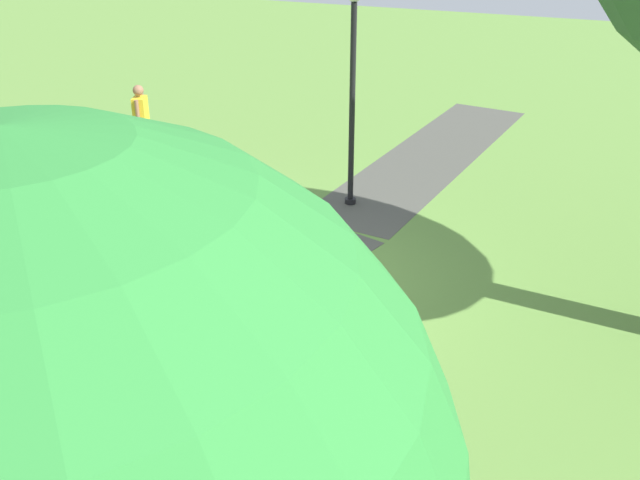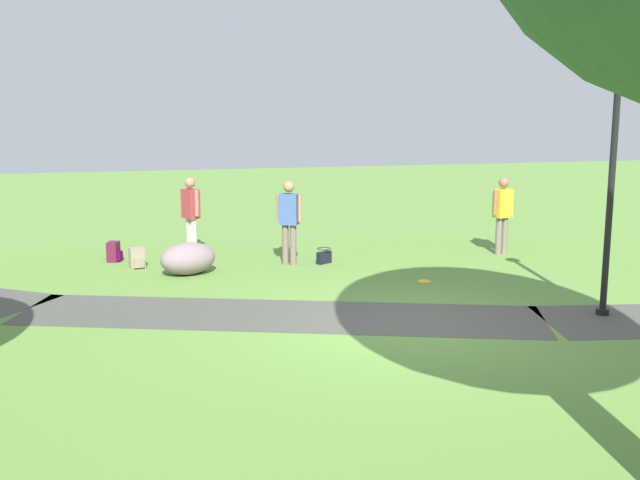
# 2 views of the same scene
# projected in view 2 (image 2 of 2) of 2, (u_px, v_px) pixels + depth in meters

# --- Properties ---
(ground_plane) EXTENTS (48.00, 48.00, 0.00)m
(ground_plane) POSITION_uv_depth(u_px,v_px,m) (407.00, 327.00, 11.45)
(ground_plane) COLOR #5D883A
(footpath_segment_mid) EXTENTS (8.16, 4.11, 0.01)m
(footpath_segment_mid) POSITION_uv_depth(u_px,v_px,m) (279.00, 315.00, 12.03)
(footpath_segment_mid) COLOR #484941
(footpath_segment_mid) RESTS_ON ground
(lamp_post) EXTENTS (0.28, 0.28, 3.77)m
(lamp_post) POSITION_uv_depth(u_px,v_px,m) (613.00, 164.00, 11.64)
(lamp_post) COLOR black
(lamp_post) RESTS_ON ground
(lawn_boulder) EXTENTS (1.29, 1.12, 0.60)m
(lawn_boulder) POSITION_uv_depth(u_px,v_px,m) (188.00, 258.00, 14.68)
(lawn_boulder) COLOR gray
(lawn_boulder) RESTS_ON ground
(woman_with_handbag) EXTENTS (0.47, 0.38, 1.65)m
(woman_with_handbag) POSITION_uv_depth(u_px,v_px,m) (289.00, 217.00, 15.37)
(woman_with_handbag) COLOR #755F57
(woman_with_handbag) RESTS_ON ground
(man_near_boulder) EXTENTS (0.50, 0.34, 1.61)m
(man_near_boulder) POSITION_uv_depth(u_px,v_px,m) (502.00, 210.00, 16.39)
(man_near_boulder) COLOR #746859
(man_near_boulder) RESTS_ON ground
(passerby_on_path) EXTENTS (0.39, 0.46, 1.63)m
(passerby_on_path) POSITION_uv_depth(u_px,v_px,m) (191.00, 211.00, 16.21)
(passerby_on_path) COLOR beige
(passerby_on_path) RESTS_ON ground
(handbag_on_grass) EXTENTS (0.38, 0.38, 0.31)m
(handbag_on_grass) POSITION_uv_depth(u_px,v_px,m) (324.00, 257.00, 15.62)
(handbag_on_grass) COLOR black
(handbag_on_grass) RESTS_ON ground
(backpack_by_boulder) EXTENTS (0.32, 0.31, 0.40)m
(backpack_by_boulder) POSITION_uv_depth(u_px,v_px,m) (137.00, 258.00, 15.21)
(backpack_by_boulder) COLOR gray
(backpack_by_boulder) RESTS_ON ground
(spare_backpack_on_lawn) EXTENTS (0.32, 0.33, 0.40)m
(spare_backpack_on_lawn) POSITION_uv_depth(u_px,v_px,m) (114.00, 252.00, 15.80)
(spare_backpack_on_lawn) COLOR #571631
(spare_backpack_on_lawn) RESTS_ON ground
(frisbee_on_grass) EXTENTS (0.25, 0.25, 0.02)m
(frisbee_on_grass) POSITION_uv_depth(u_px,v_px,m) (424.00, 282.00, 14.12)
(frisbee_on_grass) COLOR gold
(frisbee_on_grass) RESTS_ON ground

